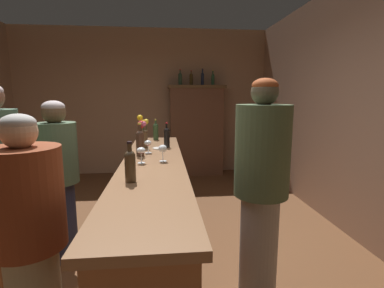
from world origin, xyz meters
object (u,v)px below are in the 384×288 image
bartender (261,187)px  cheese_plate (159,148)px  wine_bottle_malbec (156,131)px  wine_bottle_syrah (130,164)px  display_bottle_midright (213,79)px  wine_bottle_merlot (140,142)px  wine_glass_rear (163,149)px  flower_arrangement (143,132)px  display_bottle_midleft (191,79)px  display_cabinet (196,129)px  patron_in_grey (29,239)px  display_bottle_center (202,78)px  wine_glass_front (148,144)px  patron_tall (59,175)px  bar_counter (154,213)px  wine_glass_mid (141,151)px  wine_bottle_chardonnay (167,136)px  display_bottle_left (180,78)px

bartender → cheese_plate: bearing=-55.1°
wine_bottle_malbec → wine_bottle_syrah: bearing=-93.8°
display_bottle_midright → bartender: bearing=-94.4°
wine_bottle_merlot → wine_bottle_syrah: 0.88m
wine_glass_rear → flower_arrangement: (-0.23, 0.74, 0.07)m
flower_arrangement → display_bottle_midright: bearing=62.7°
wine_bottle_malbec → display_bottle_midleft: bearing=69.3°
display_cabinet → patron_in_grey: display_cabinet is taller
display_bottle_center → bartender: 3.90m
wine_glass_front → patron_tall: bearing=-161.4°
cheese_plate → display_bottle_midleft: (0.61, 2.47, 0.93)m
wine_bottle_malbec → patron_in_grey: (-0.64, -2.39, -0.31)m
bar_counter → display_bottle_midright: (1.09, 3.13, 1.42)m
wine_glass_rear → wine_glass_front: bearing=110.6°
wine_glass_rear → patron_tall: 1.02m
patron_in_grey → wine_bottle_malbec: bearing=14.5°
bar_counter → bartender: bartender is taller
display_bottle_midleft → display_bottle_midright: (0.43, 0.00, -0.00)m
bar_counter → display_cabinet: (0.77, 3.13, 0.44)m
patron_in_grey → flower_arrangement: bearing=13.5°
wine_glass_mid → wine_bottle_chardonnay: bearing=73.1°
bar_counter → display_bottle_left: (0.45, 3.13, 1.43)m
wine_bottle_merlot → display_bottle_midleft: display_bottle_midleft is taller
display_bottle_midleft → bartender: bearing=-87.9°
display_bottle_center → display_bottle_midleft: bearing=180.0°
wine_bottle_syrah → display_bottle_center: (1.02, 3.73, 0.82)m
wine_bottle_merlot → wine_glass_rear: size_ratio=2.15×
cheese_plate → bartender: 1.50m
wine_bottle_malbec → wine_glass_front: (-0.06, -0.94, -0.03)m
wine_bottle_merlot → display_bottle_midleft: (0.79, 2.85, 0.79)m
display_cabinet → display_bottle_midleft: 0.99m
wine_bottle_merlot → cheese_plate: size_ratio=2.26×
display_bottle_center → wine_bottle_malbec: bearing=-116.7°
bar_counter → display_cabinet: bearing=76.2°
cheese_plate → patron_in_grey: (-0.69, -1.68, -0.19)m
display_cabinet → display_bottle_left: display_bottle_left is taller
patron_tall → bar_counter: bearing=13.2°
display_bottle_left → display_bottle_midright: bearing=0.0°
display_bottle_midright → wine_bottle_malbec: bearing=-121.8°
wine_bottle_syrah → patron_tall: patron_tall is taller
display_cabinet → display_bottle_midright: display_bottle_midright is taller
wine_glass_mid → display_bottle_midleft: display_bottle_midleft is taller
wine_bottle_merlot → display_bottle_left: size_ratio=1.11×
wine_bottle_syrah → flower_arrangement: bearing=90.2°
display_bottle_midleft → bartender: display_bottle_midleft is taller
display_cabinet → display_bottle_left: bearing=180.0°
cheese_plate → wine_glass_front: bearing=-115.2°
wine_bottle_malbec → bar_counter: bearing=-89.9°
wine_bottle_merlot → wine_glass_mid: wine_bottle_merlot is taller
wine_bottle_chardonnay → wine_glass_mid: (-0.24, -0.79, -0.02)m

